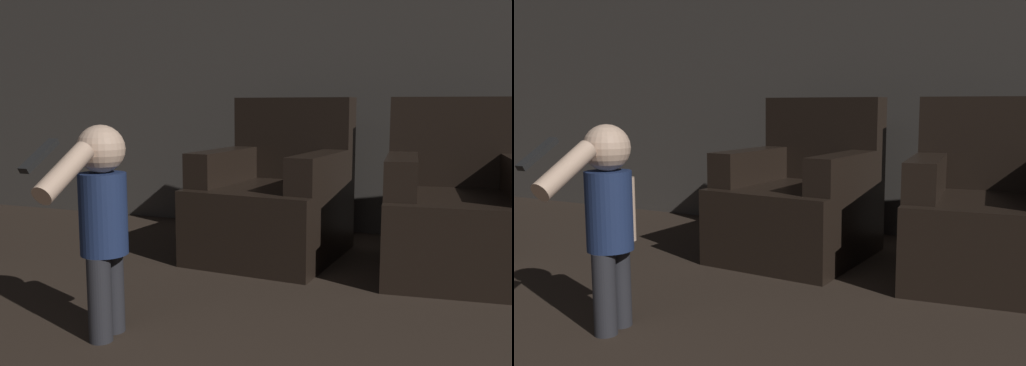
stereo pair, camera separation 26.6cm
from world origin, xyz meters
TOP-DOWN VIEW (x-y plane):
  - wall_back at (0.00, 4.50)m, footprint 8.40×0.05m
  - armchair_left at (-0.22, 3.71)m, footprint 0.84×0.94m
  - armchair_right at (0.82, 3.71)m, footprint 0.85×0.94m
  - person_toddler at (-0.44, 2.29)m, footprint 0.18×0.57m

SIDE VIEW (x-z plane):
  - armchair_left at x=-0.22m, z-range -0.15..0.80m
  - armchair_right at x=0.82m, z-range -0.15..0.80m
  - person_toddler at x=-0.44m, z-range 0.07..0.90m
  - wall_back at x=0.00m, z-range 0.00..2.60m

